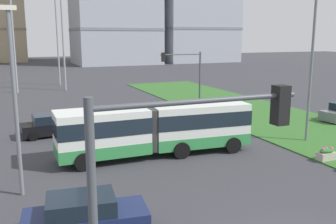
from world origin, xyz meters
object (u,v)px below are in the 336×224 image
car_black_sedan (52,125)px  streetlight_median (312,61)px  articulated_bus (156,129)px  traffic_light_near_left (167,195)px  traffic_light_far_right (187,72)px  streetlight_left (15,95)px  flower_planter_2 (327,154)px  car_navy_sedan (85,217)px

car_black_sedan → streetlight_median: 18.58m
articulated_bus → traffic_light_near_left: (-5.38, -14.69, 2.60)m
articulated_bus → streetlight_median: (10.61, -1.16, 3.84)m
articulated_bus → streetlight_median: streetlight_median is taller
traffic_light_far_right → streetlight_left: 19.98m
flower_planter_2 → streetlight_left: size_ratio=0.13×
traffic_light_near_left → streetlight_median: size_ratio=0.61×
flower_planter_2 → traffic_light_far_right: 15.70m
streetlight_left → streetlight_median: streetlight_median is taller
streetlight_left → streetlight_median: 18.49m
articulated_bus → traffic_light_far_right: (6.97, 10.31, 2.31)m
car_black_sedan → traffic_light_near_left: size_ratio=0.73×
car_navy_sedan → articulated_bus: bearing=54.1°
articulated_bus → traffic_light_near_left: traffic_light_near_left is taller
flower_planter_2 → traffic_light_far_right: (-1.75, 15.20, 3.53)m
articulated_bus → flower_planter_2: size_ratio=10.83×
car_navy_sedan → flower_planter_2: bearing=12.1°
car_black_sedan → flower_planter_2: 18.50m
streetlight_median → car_black_sedan: bearing=152.2°
articulated_bus → traffic_light_near_left: size_ratio=1.93×
car_black_sedan → traffic_light_far_right: bearing=14.2°
traffic_light_near_left → traffic_light_far_right: 27.89m
car_black_sedan → streetlight_median: streetlight_median is taller
traffic_light_far_right → streetlight_median: bearing=-72.4°
flower_planter_2 → streetlight_median: streetlight_median is taller
articulated_bus → traffic_light_near_left: 15.86m
flower_planter_2 → traffic_light_far_right: size_ratio=0.19×
car_black_sedan → streetlight_left: (-2.46, -10.39, 3.87)m
flower_planter_2 → streetlight_left: 17.07m
traffic_light_far_right → car_black_sedan: bearing=-165.8°
streetlight_left → traffic_light_near_left: bearing=-78.4°
traffic_light_far_right → streetlight_left: (-14.72, -13.50, 0.67)m
articulated_bus → traffic_light_far_right: 12.66m
car_black_sedan → traffic_light_near_left: (-0.10, -21.90, 3.50)m
traffic_light_near_left → streetlight_left: bearing=101.6°
car_black_sedan → flower_planter_2: size_ratio=4.11×
articulated_bus → car_navy_sedan: bearing=-125.9°
car_black_sedan → streetlight_median: bearing=-27.8°
traffic_light_near_left → flower_planter_2: bearing=34.8°
traffic_light_far_right → car_navy_sedan: bearing=-124.9°
flower_planter_2 → traffic_light_near_left: (-14.10, -9.80, 3.82)m
flower_planter_2 → streetlight_median: 6.57m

